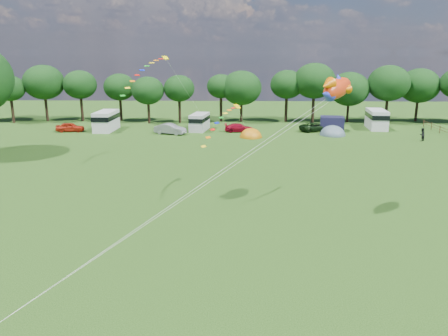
{
  "coord_description": "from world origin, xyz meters",
  "views": [
    {
      "loc": [
        0.86,
        -21.89,
        11.91
      ],
      "look_at": [
        0.0,
        8.0,
        4.0
      ],
      "focal_mm": 35.0,
      "sensor_mm": 36.0,
      "label": 1
    }
  ],
  "objects_px": {
    "campervan_c": "(200,121)",
    "campervan_d": "(377,119)",
    "tent_orange": "(251,137)",
    "fish_kite": "(335,89)",
    "car_c": "(239,128)",
    "walker_a": "(422,135)",
    "car_b": "(170,129)",
    "car_a": "(70,127)",
    "car_d": "(315,127)",
    "campervan_b": "(106,120)",
    "tent_greyblue": "(332,135)"
  },
  "relations": [
    {
      "from": "fish_kite",
      "to": "walker_a",
      "type": "relative_size",
      "value": 2.03
    },
    {
      "from": "campervan_b",
      "to": "campervan_c",
      "type": "xyz_separation_m",
      "value": [
        14.68,
        0.66,
        -0.23
      ]
    },
    {
      "from": "car_b",
      "to": "walker_a",
      "type": "height_order",
      "value": "walker_a"
    },
    {
      "from": "car_b",
      "to": "fish_kite",
      "type": "xyz_separation_m",
      "value": [
        16.92,
        -33.51,
        8.69
      ]
    },
    {
      "from": "car_b",
      "to": "tent_greyblue",
      "type": "distance_m",
      "value": 24.37
    },
    {
      "from": "car_a",
      "to": "campervan_b",
      "type": "xyz_separation_m",
      "value": [
        5.35,
        1.28,
        0.92
      ]
    },
    {
      "from": "tent_greyblue",
      "to": "walker_a",
      "type": "distance_m",
      "value": 12.2
    },
    {
      "from": "car_d",
      "to": "fish_kite",
      "type": "distance_m",
      "value": 38.07
    },
    {
      "from": "car_b",
      "to": "campervan_c",
      "type": "height_order",
      "value": "campervan_c"
    },
    {
      "from": "campervan_b",
      "to": "tent_orange",
      "type": "xyz_separation_m",
      "value": [
        22.64,
        -5.03,
        -1.62
      ]
    },
    {
      "from": "campervan_c",
      "to": "campervan_b",
      "type": "bearing_deg",
      "value": 101.35
    },
    {
      "from": "car_d",
      "to": "tent_greyblue",
      "type": "distance_m",
      "value": 3.87
    },
    {
      "from": "car_d",
      "to": "campervan_d",
      "type": "distance_m",
      "value": 10.72
    },
    {
      "from": "tent_greyblue",
      "to": "walker_a",
      "type": "height_order",
      "value": "walker_a"
    },
    {
      "from": "campervan_c",
      "to": "campervan_d",
      "type": "relative_size",
      "value": 0.87
    },
    {
      "from": "car_a",
      "to": "tent_orange",
      "type": "bearing_deg",
      "value": -103.48
    },
    {
      "from": "fish_kite",
      "to": "car_c",
      "type": "bearing_deg",
      "value": 50.22
    },
    {
      "from": "car_b",
      "to": "car_c",
      "type": "xyz_separation_m",
      "value": [
        10.41,
        2.18,
        -0.14
      ]
    },
    {
      "from": "car_b",
      "to": "campervan_d",
      "type": "distance_m",
      "value": 33.15
    },
    {
      "from": "car_a",
      "to": "car_d",
      "type": "relative_size",
      "value": 0.86
    },
    {
      "from": "car_c",
      "to": "car_b",
      "type": "bearing_deg",
      "value": 102.22
    },
    {
      "from": "campervan_b",
      "to": "campervan_d",
      "type": "distance_m",
      "value": 43.25
    },
    {
      "from": "car_a",
      "to": "campervan_b",
      "type": "height_order",
      "value": "campervan_b"
    },
    {
      "from": "campervan_b",
      "to": "tent_orange",
      "type": "relative_size",
      "value": 1.74
    },
    {
      "from": "campervan_c",
      "to": "tent_orange",
      "type": "height_order",
      "value": "campervan_c"
    },
    {
      "from": "car_a",
      "to": "fish_kite",
      "type": "relative_size",
      "value": 1.17
    },
    {
      "from": "tent_orange",
      "to": "fish_kite",
      "type": "relative_size",
      "value": 0.98
    },
    {
      "from": "campervan_b",
      "to": "car_a",
      "type": "bearing_deg",
      "value": 104.8
    },
    {
      "from": "car_a",
      "to": "car_c",
      "type": "bearing_deg",
      "value": -94.73
    },
    {
      "from": "car_c",
      "to": "walker_a",
      "type": "bearing_deg",
      "value": -103.83
    },
    {
      "from": "car_d",
      "to": "campervan_d",
      "type": "relative_size",
      "value": 0.78
    },
    {
      "from": "car_b",
      "to": "car_d",
      "type": "distance_m",
      "value": 22.52
    },
    {
      "from": "car_a",
      "to": "campervan_d",
      "type": "height_order",
      "value": "campervan_d"
    },
    {
      "from": "car_a",
      "to": "campervan_d",
      "type": "relative_size",
      "value": 0.67
    },
    {
      "from": "car_a",
      "to": "tent_greyblue",
      "type": "xyz_separation_m",
      "value": [
        40.25,
        -1.74,
        -0.7
      ]
    },
    {
      "from": "campervan_c",
      "to": "tent_orange",
      "type": "distance_m",
      "value": 9.88
    },
    {
      "from": "campervan_b",
      "to": "campervan_c",
      "type": "relative_size",
      "value": 1.12
    },
    {
      "from": "campervan_b",
      "to": "car_d",
      "type": "bearing_deg",
      "value": -88.31
    },
    {
      "from": "car_b",
      "to": "walker_a",
      "type": "distance_m",
      "value": 36.03
    },
    {
      "from": "car_c",
      "to": "campervan_c",
      "type": "relative_size",
      "value": 0.77
    },
    {
      "from": "campervan_d",
      "to": "walker_a",
      "type": "height_order",
      "value": "campervan_d"
    },
    {
      "from": "campervan_b",
      "to": "walker_a",
      "type": "xyz_separation_m",
      "value": [
        46.32,
        -7.21,
        -0.73
      ]
    },
    {
      "from": "campervan_d",
      "to": "tent_greyblue",
      "type": "height_order",
      "value": "campervan_d"
    },
    {
      "from": "car_d",
      "to": "campervan_c",
      "type": "relative_size",
      "value": 0.89
    },
    {
      "from": "campervan_d",
      "to": "fish_kite",
      "type": "xyz_separation_m",
      "value": [
        -15.69,
        -39.45,
        7.84
      ]
    },
    {
      "from": "car_b",
      "to": "tent_orange",
      "type": "distance_m",
      "value": 12.3
    },
    {
      "from": "car_c",
      "to": "car_d",
      "type": "xyz_separation_m",
      "value": [
        11.89,
        0.96,
        0.03
      ]
    },
    {
      "from": "car_d",
      "to": "car_c",
      "type": "bearing_deg",
      "value": 72.07
    },
    {
      "from": "car_d",
      "to": "tent_orange",
      "type": "distance_m",
      "value": 11.48
    },
    {
      "from": "tent_orange",
      "to": "walker_a",
      "type": "relative_size",
      "value": 1.99
    }
  ]
}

